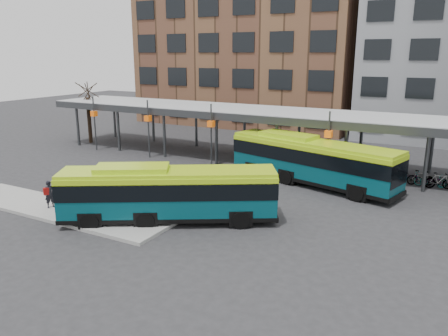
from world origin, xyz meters
TOP-DOWN VIEW (x-y plane):
  - ground at (0.00, 0.00)m, footprint 120.00×120.00m
  - boarding_island at (-5.50, -3.00)m, footprint 14.00×3.00m
  - canopy at (-0.06, 12.87)m, footprint 40.00×6.53m
  - tree at (-18.00, 12.00)m, footprint 1.64×1.64m
  - building_brick at (-10.00, 32.00)m, footprint 26.00×14.00m
  - bus_front at (0.85, -1.34)m, footprint 10.57×7.57m
  - bus_rear at (5.21, 8.68)m, footprint 11.90×5.35m
  - pedestrian at (-5.87, -3.12)m, footprint 0.56×0.66m
  - bike_rack at (12.90, 11.86)m, footprint 5.27×1.34m

SIDE VIEW (x-z plane):
  - ground at x=0.00m, z-range 0.00..0.00m
  - boarding_island at x=-5.50m, z-range 0.00..0.18m
  - bike_rack at x=12.90m, z-range -0.05..1.01m
  - pedestrian at x=-5.87m, z-range 0.19..1.71m
  - bus_front at x=0.85m, z-range 0.06..3.07m
  - bus_rear at x=5.21m, z-range 0.07..3.28m
  - tree at x=-18.00m, z-range -0.36..5.23m
  - canopy at x=-0.06m, z-range 1.51..6.31m
  - building_brick at x=-10.00m, z-range 0.00..22.00m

